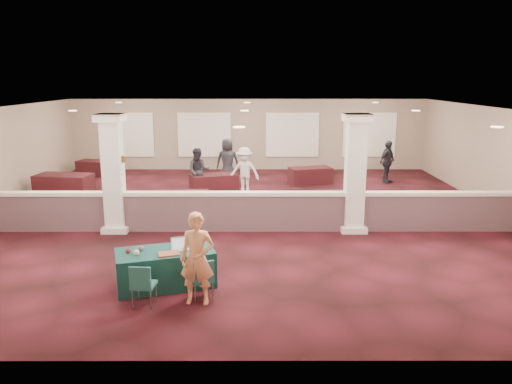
{
  "coord_description": "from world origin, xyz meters",
  "views": [
    {
      "loc": [
        0.31,
        -14.67,
        4.11
      ],
      "look_at": [
        0.33,
        -2.0,
        1.21
      ],
      "focal_mm": 35.0,
      "sensor_mm": 36.0,
      "label": 1
    }
  ],
  "objects_px": {
    "conf_chair_side": "(142,282)",
    "far_table_front_right": "(337,203)",
    "far_table_front_left": "(64,185)",
    "attendee_b": "(244,171)",
    "far_table_back_left": "(97,168)",
    "attendee_a": "(199,171)",
    "woman": "(197,259)",
    "far_table_front_center": "(181,203)",
    "far_table_back_right": "(310,176)",
    "attendee_d": "(228,162)",
    "conf_chair_main": "(203,277)",
    "attendee_c": "(387,162)",
    "near_table": "(165,268)",
    "far_table_back_center": "(214,184)"
  },
  "relations": [
    {
      "from": "far_table_front_left",
      "to": "far_table_back_right",
      "type": "xyz_separation_m",
      "value": [
        9.0,
        2.06,
        -0.06
      ]
    },
    {
      "from": "conf_chair_main",
      "to": "attendee_d",
      "type": "xyz_separation_m",
      "value": [
        -0.09,
        10.52,
        0.44
      ]
    },
    {
      "from": "far_table_back_right",
      "to": "attendee_c",
      "type": "relative_size",
      "value": 0.96
    },
    {
      "from": "attendee_b",
      "to": "attendee_d",
      "type": "xyz_separation_m",
      "value": [
        -0.69,
        1.58,
        0.07
      ]
    },
    {
      "from": "woman",
      "to": "attendee_b",
      "type": "relative_size",
      "value": 1.02
    },
    {
      "from": "attendee_c",
      "to": "far_table_back_left",
      "type": "bearing_deg",
      "value": 127.24
    },
    {
      "from": "near_table",
      "to": "far_table_front_center",
      "type": "height_order",
      "value": "near_table"
    },
    {
      "from": "attendee_d",
      "to": "attendee_b",
      "type": "bearing_deg",
      "value": 112.77
    },
    {
      "from": "conf_chair_main",
      "to": "attendee_a",
      "type": "height_order",
      "value": "attendee_a"
    },
    {
      "from": "far_table_front_center",
      "to": "attendee_c",
      "type": "bearing_deg",
      "value": 31.87
    },
    {
      "from": "conf_chair_side",
      "to": "far_table_front_right",
      "type": "bearing_deg",
      "value": 60.28
    },
    {
      "from": "far_table_front_right",
      "to": "attendee_b",
      "type": "bearing_deg",
      "value": 137.4
    },
    {
      "from": "far_table_front_left",
      "to": "far_table_back_center",
      "type": "bearing_deg",
      "value": 5.46
    },
    {
      "from": "near_table",
      "to": "attendee_b",
      "type": "height_order",
      "value": "attendee_b"
    },
    {
      "from": "attendee_a",
      "to": "attendee_c",
      "type": "bearing_deg",
      "value": 13.03
    },
    {
      "from": "woman",
      "to": "far_table_front_right",
      "type": "xyz_separation_m",
      "value": [
        3.62,
        6.32,
        -0.53
      ]
    },
    {
      "from": "far_table_front_center",
      "to": "attendee_a",
      "type": "distance_m",
      "value": 2.78
    },
    {
      "from": "far_table_back_left",
      "to": "far_table_front_right",
      "type": "bearing_deg",
      "value": -33.51
    },
    {
      "from": "conf_chair_side",
      "to": "attendee_a",
      "type": "distance_m",
      "value": 9.25
    },
    {
      "from": "near_table",
      "to": "far_table_back_right",
      "type": "relative_size",
      "value": 1.18
    },
    {
      "from": "far_table_front_right",
      "to": "attendee_b",
      "type": "relative_size",
      "value": 0.98
    },
    {
      "from": "far_table_back_right",
      "to": "attendee_b",
      "type": "xyz_separation_m",
      "value": [
        -2.57,
        -1.75,
        0.52
      ]
    },
    {
      "from": "far_table_back_right",
      "to": "attendee_d",
      "type": "relative_size",
      "value": 0.88
    },
    {
      "from": "attendee_b",
      "to": "far_table_front_right",
      "type": "bearing_deg",
      "value": -26.36
    },
    {
      "from": "near_table",
      "to": "far_table_front_left",
      "type": "bearing_deg",
      "value": 104.98
    },
    {
      "from": "far_table_back_left",
      "to": "attendee_d",
      "type": "xyz_separation_m",
      "value": [
        5.74,
        -1.92,
        0.6
      ]
    },
    {
      "from": "far_table_front_center",
      "to": "conf_chair_side",
      "type": "bearing_deg",
      "value": -87.69
    },
    {
      "from": "far_table_front_left",
      "to": "far_table_front_center",
      "type": "distance_m",
      "value": 5.1
    },
    {
      "from": "far_table_back_left",
      "to": "attendee_c",
      "type": "height_order",
      "value": "attendee_c"
    },
    {
      "from": "attendee_a",
      "to": "conf_chair_side",
      "type": "bearing_deg",
      "value": -92.34
    },
    {
      "from": "attendee_a",
      "to": "far_table_front_right",
      "type": "bearing_deg",
      "value": -32.91
    },
    {
      "from": "woman",
      "to": "far_table_front_left",
      "type": "xyz_separation_m",
      "value": [
        -5.75,
        8.71,
        -0.48
      ]
    },
    {
      "from": "woman",
      "to": "far_table_back_left",
      "type": "relative_size",
      "value": 1.07
    },
    {
      "from": "attendee_c",
      "to": "attendee_d",
      "type": "relative_size",
      "value": 0.92
    },
    {
      "from": "conf_chair_main",
      "to": "far_table_back_left",
      "type": "bearing_deg",
      "value": 95.1
    },
    {
      "from": "conf_chair_main",
      "to": "attendee_b",
      "type": "distance_m",
      "value": 8.96
    },
    {
      "from": "far_table_front_center",
      "to": "attendee_a",
      "type": "relative_size",
      "value": 1.02
    },
    {
      "from": "far_table_back_right",
      "to": "attendee_a",
      "type": "xyz_separation_m",
      "value": [
        -4.23,
        -1.74,
        0.5
      ]
    },
    {
      "from": "far_table_back_right",
      "to": "far_table_front_right",
      "type": "bearing_deg",
      "value": -85.33
    },
    {
      "from": "far_table_back_center",
      "to": "attendee_d",
      "type": "relative_size",
      "value": 0.91
    },
    {
      "from": "conf_chair_side",
      "to": "far_table_front_right",
      "type": "relative_size",
      "value": 0.5
    },
    {
      "from": "far_table_front_left",
      "to": "attendee_c",
      "type": "xyz_separation_m",
      "value": [
        12.1,
        2.33,
        0.46
      ]
    },
    {
      "from": "far_table_back_left",
      "to": "far_table_back_right",
      "type": "height_order",
      "value": "far_table_back_right"
    },
    {
      "from": "far_table_front_left",
      "to": "attendee_b",
      "type": "bearing_deg",
      "value": 2.72
    },
    {
      "from": "far_table_back_center",
      "to": "attendee_b",
      "type": "height_order",
      "value": "attendee_b"
    },
    {
      "from": "far_table_front_center",
      "to": "attendee_c",
      "type": "height_order",
      "value": "attendee_c"
    },
    {
      "from": "woman",
      "to": "far_table_back_center",
      "type": "bearing_deg",
      "value": 95.94
    },
    {
      "from": "far_table_front_right",
      "to": "far_table_back_left",
      "type": "bearing_deg",
      "value": 146.49
    },
    {
      "from": "far_table_front_left",
      "to": "attendee_b",
      "type": "height_order",
      "value": "attendee_b"
    },
    {
      "from": "far_table_back_center",
      "to": "attendee_b",
      "type": "distance_m",
      "value": 1.26
    }
  ]
}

